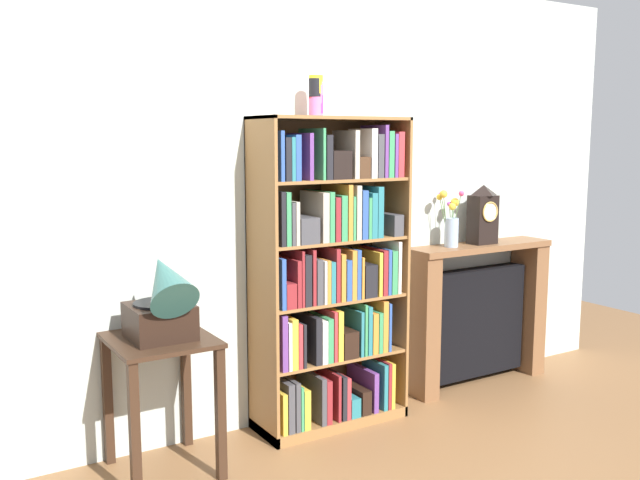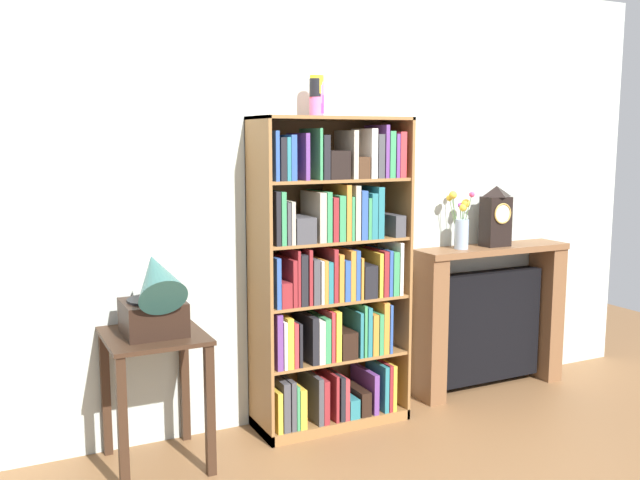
# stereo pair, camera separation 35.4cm
# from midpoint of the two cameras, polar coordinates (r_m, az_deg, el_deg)

# --- Properties ---
(ground_plane) EXTENTS (7.71, 6.40, 0.02)m
(ground_plane) POSITION_cam_midpoint_polar(r_m,az_deg,el_deg) (4.16, 4.10, -15.26)
(ground_plane) COLOR brown
(wall_back) EXTENTS (4.71, 0.08, 2.60)m
(wall_back) POSITION_cam_midpoint_polar(r_m,az_deg,el_deg) (4.16, 3.02, 3.43)
(wall_back) COLOR beige
(wall_back) RESTS_ON ground
(bookshelf) EXTENTS (0.88, 0.35, 1.77)m
(bookshelf) POSITION_cam_midpoint_polar(r_m,az_deg,el_deg) (3.98, 3.34, -3.48)
(bookshelf) COLOR olive
(bookshelf) RESTS_ON ground
(cup_stack) EXTENTS (0.08, 0.08, 0.22)m
(cup_stack) POSITION_cam_midpoint_polar(r_m,az_deg,el_deg) (3.93, 2.36, 11.63)
(cup_stack) COLOR pink
(cup_stack) RESTS_ON bookshelf
(side_table_left) EXTENTS (0.48, 0.53, 0.69)m
(side_table_left) POSITION_cam_midpoint_polar(r_m,az_deg,el_deg) (3.62, -10.55, -10.21)
(side_table_left) COLOR #382316
(side_table_left) RESTS_ON ground
(gramophone) EXTENTS (0.29, 0.45, 0.49)m
(gramophone) POSITION_cam_midpoint_polar(r_m,az_deg,el_deg) (3.47, -10.45, -4.62)
(gramophone) COLOR black
(gramophone) RESTS_ON side_table_left
(fireplace_mantel) EXTENTS (1.09, 0.26, 0.96)m
(fireplace_mantel) POSITION_cam_midpoint_polar(r_m,az_deg,el_deg) (4.83, 15.58, -6.16)
(fireplace_mantel) COLOR brown
(fireplace_mantel) RESTS_ON ground
(mantel_clock) EXTENTS (0.17, 0.13, 0.39)m
(mantel_clock) POSITION_cam_midpoint_polar(r_m,az_deg,el_deg) (4.70, 16.24, 1.88)
(mantel_clock) COLOR black
(mantel_clock) RESTS_ON fireplace_mantel
(flower_vase) EXTENTS (0.17, 0.14, 0.37)m
(flower_vase) POSITION_cam_midpoint_polar(r_m,az_deg,el_deg) (4.54, 13.62, 1.20)
(flower_vase) COLOR #99B2D1
(flower_vase) RESTS_ON fireplace_mantel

